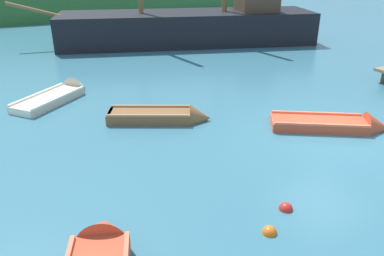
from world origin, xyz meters
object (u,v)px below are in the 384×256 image
Objects in this scene: rowboat_far at (61,96)px; rowboat_near_dock at (164,118)px; buoy_red at (286,209)px; sailing_ship at (190,32)px; rowboat_portside at (338,126)px; buoy_orange at (269,233)px.

rowboat_far is 4.73m from rowboat_near_dock.
buoy_red is at bearing -58.70° from rowboat_near_dock.
sailing_ship is 17.45m from buoy_red.
buoy_orange is at bearing -116.27° from rowboat_portside.
sailing_ship is 11.30m from rowboat_far.
buoy_orange is at bearing -148.36° from buoy_red.
rowboat_far is 0.97× the size of rowboat_near_dock.
sailing_ship is at bearing 69.45° from buoy_orange.
buoy_red is at bearing 31.64° from buoy_orange.
rowboat_near_dock is at bearing 178.49° from rowboat_portside.
sailing_ship is 5.18× the size of rowboat_near_dock.
rowboat_far is (-8.87, -6.97, -0.63)m from sailing_ship.
rowboat_portside is 4.98m from buoy_red.
rowboat_portside is 5.91m from buoy_orange.
sailing_ship is at bearing -2.49° from rowboat_far.
sailing_ship reaches higher than rowboat_near_dock.
buoy_red is (-5.58, -16.52, -0.70)m from sailing_ship.
buoy_orange is (-4.98, -3.19, -0.09)m from rowboat_portside.
rowboat_near_dock is (2.77, -3.84, 0.03)m from rowboat_far.
buoy_red is at bearing 88.47° from sailing_ship.
rowboat_portside is at bearing 32.62° from buoy_orange.
sailing_ship is 12.43m from rowboat_near_dock.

